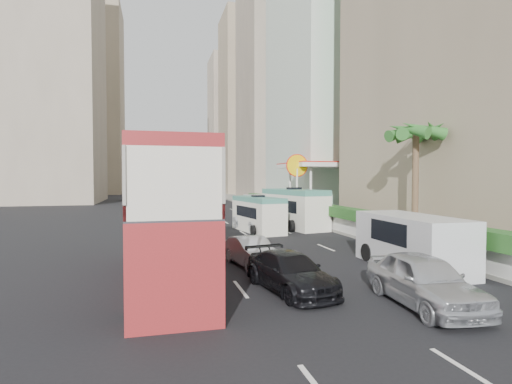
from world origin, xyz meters
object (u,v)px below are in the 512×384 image
object	(u,v)px
car_black	(290,291)
minibus_far	(294,209)
minibus_near	(258,214)
shell_station	(318,189)
double_decker_bus	(168,214)
panel_van_near	(411,242)
car_silver_lane_a	(251,266)
car_silver_lane_b	(423,306)
panel_van_far	(256,205)
van_asset	(257,231)
palm_tree	(415,187)

from	to	relation	value
car_black	minibus_far	distance (m)	17.81
minibus_near	minibus_far	bearing A→B (deg)	16.01
shell_station	minibus_near	bearing A→B (deg)	-131.08
car_black	double_decker_bus	bearing A→B (deg)	137.15
double_decker_bus	panel_van_near	xyz separation A→B (m)	(10.25, -0.64, -1.38)
car_silver_lane_a	car_silver_lane_b	bearing A→B (deg)	-69.61
minibus_far	panel_van_far	distance (m)	10.76
car_silver_lane_a	shell_station	xyz separation A→B (m)	(12.35, 21.51, 2.75)
double_decker_bus	car_silver_lane_b	xyz separation A→B (m)	(7.43, -5.19, -2.53)
van_asset	panel_van_near	distance (m)	14.10
double_decker_bus	van_asset	bearing A→B (deg)	62.01
palm_tree	shell_station	size ratio (longest dim) A/B	0.80
panel_van_near	double_decker_bus	bearing A→B (deg)	177.63
panel_van_near	palm_tree	xyz separation A→B (m)	(3.55, 4.64, 2.23)
car_black	shell_station	world-z (taller)	shell_station
double_decker_bus	car_black	world-z (taller)	double_decker_bus
car_silver_lane_a	panel_van_near	distance (m)	7.03
double_decker_bus	shell_station	size ratio (longest dim) A/B	1.38
panel_van_far	palm_tree	bearing A→B (deg)	-74.27
minibus_far	shell_station	distance (m)	10.78
car_black	panel_van_far	size ratio (longest dim) A/B	0.87
car_silver_lane_b	minibus_near	xyz separation A→B (m)	(-0.61, 17.66, 1.27)
minibus_far	double_decker_bus	bearing A→B (deg)	-136.82
car_silver_lane_b	shell_station	world-z (taller)	shell_station
double_decker_bus	panel_van_near	world-z (taller)	double_decker_bus
panel_van_near	palm_tree	distance (m)	6.26
car_black	panel_van_near	distance (m)	6.64
shell_station	panel_van_near	bearing A→B (deg)	-103.66
minibus_far	panel_van_far	world-z (taller)	minibus_far
car_silver_lane_a	minibus_near	size ratio (longest dim) A/B	0.68
palm_tree	double_decker_bus	bearing A→B (deg)	-163.84
car_black	palm_tree	bearing A→B (deg)	24.38
van_asset	minibus_far	size ratio (longest dim) A/B	0.74
double_decker_bus	van_asset	world-z (taller)	double_decker_bus
van_asset	minibus_near	world-z (taller)	minibus_near
car_black	shell_station	xyz separation A→B (m)	(11.98, 25.62, 2.75)
double_decker_bus	car_silver_lane_a	world-z (taller)	double_decker_bus
van_asset	panel_van_far	distance (m)	12.16
minibus_near	panel_van_near	xyz separation A→B (m)	(3.43, -13.11, -0.12)
minibus_near	shell_station	bearing A→B (deg)	40.01
minibus_near	minibus_far	distance (m)	3.69
minibus_near	van_asset	bearing A→B (deg)	71.30
double_decker_bus	car_black	size ratio (longest dim) A/B	2.43
double_decker_bus	shell_station	xyz separation A→B (m)	(16.00, 23.00, 0.22)
car_silver_lane_b	car_black	size ratio (longest dim) A/B	1.04
shell_station	car_silver_lane_b	bearing A→B (deg)	-106.90
panel_van_near	panel_van_far	bearing A→B (deg)	92.12
van_asset	minibus_near	distance (m)	1.38
car_silver_lane_b	shell_station	size ratio (longest dim) A/B	0.59
minibus_far	panel_van_near	bearing A→B (deg)	-100.53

